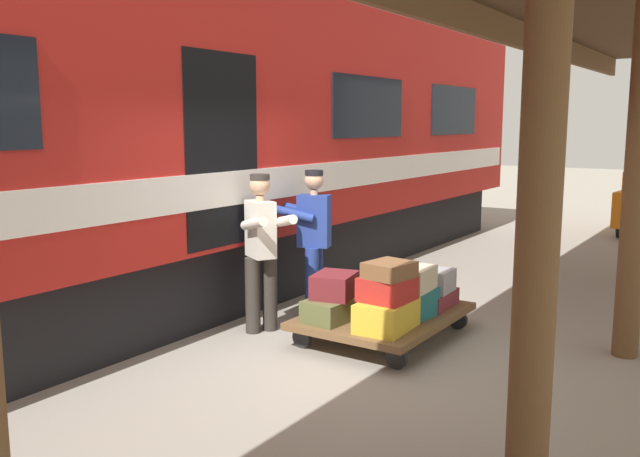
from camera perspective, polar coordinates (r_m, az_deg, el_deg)
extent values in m
plane|color=gray|center=(6.41, 4.25, -11.45)|extent=(60.00, 60.00, 0.00)
cylinder|color=brown|center=(6.94, 25.30, 3.69)|extent=(0.24, 0.24, 3.40)
cylinder|color=brown|center=(3.82, 18.04, 0.50)|extent=(0.24, 0.24, 3.40)
cube|color=#B21E19|center=(8.13, -16.32, 9.42)|extent=(3.00, 17.37, 2.90)
cube|color=black|center=(8.32, -15.75, -3.76)|extent=(2.55, 16.50, 0.90)
cube|color=silver|center=(7.07, -8.12, 3.32)|extent=(0.03, 17.02, 0.36)
cube|color=black|center=(12.26, 11.35, 9.79)|extent=(0.02, 1.91, 0.84)
cube|color=black|center=(9.53, 4.22, 10.23)|extent=(0.02, 1.91, 0.84)
cube|color=black|center=(7.09, -8.56, 6.57)|extent=(0.12, 1.10, 2.00)
cube|color=brown|center=(7.11, 5.42, -7.37)|extent=(1.33, 1.82, 0.07)
cylinder|color=black|center=(6.30, 6.53, -10.86)|extent=(0.21, 0.05, 0.21)
cylinder|color=black|center=(6.82, -1.53, -9.24)|extent=(0.21, 0.05, 0.21)
cylinder|color=black|center=(7.56, 11.63, -7.59)|extent=(0.21, 0.05, 0.21)
cylinder|color=black|center=(8.00, 4.53, -6.51)|extent=(0.21, 0.05, 0.21)
cube|color=maroon|center=(7.38, 9.34, -5.86)|extent=(0.46, 0.63, 0.17)
cube|color=gold|center=(6.50, 5.67, -7.33)|extent=(0.47, 0.66, 0.28)
cube|color=tan|center=(7.62, 5.25, -4.81)|extent=(0.58, 0.60, 0.30)
cube|color=#1E666B|center=(6.93, 7.63, -6.28)|extent=(0.45, 0.57, 0.29)
cube|color=#CC6B23|center=(7.20, 3.34, -5.78)|extent=(0.43, 0.58, 0.25)
cube|color=brown|center=(6.80, 1.18, -6.81)|extent=(0.43, 0.66, 0.22)
cube|color=maroon|center=(6.77, 1.26, -4.84)|extent=(0.48, 0.54, 0.24)
cube|color=beige|center=(6.84, 7.78, -4.20)|extent=(0.40, 0.48, 0.24)
cube|color=#AD231E|center=(6.45, 5.70, -5.10)|extent=(0.46, 0.47, 0.23)
cube|color=brown|center=(6.38, 5.91, -3.51)|extent=(0.44, 0.48, 0.15)
cube|color=#9EA0A5|center=(7.33, 9.70, -4.35)|extent=(0.37, 0.39, 0.24)
cylinder|color=navy|center=(7.94, -0.31, -4.32)|extent=(0.16, 0.16, 0.82)
cylinder|color=navy|center=(7.75, -0.68, -4.65)|extent=(0.16, 0.16, 0.82)
cube|color=navy|center=(7.71, -0.50, 0.66)|extent=(0.41, 0.33, 0.60)
cylinder|color=tan|center=(7.67, -0.51, 3.10)|extent=(0.09, 0.09, 0.06)
sphere|color=tan|center=(7.66, -0.51, 4.14)|extent=(0.22, 0.22, 0.22)
cylinder|color=black|center=(7.65, -0.51, 4.75)|extent=(0.21, 0.21, 0.06)
cylinder|color=navy|center=(7.91, -1.76, 1.59)|extent=(0.53, 0.27, 0.21)
cylinder|color=navy|center=(7.61, -2.41, 1.29)|extent=(0.53, 0.27, 0.21)
cylinder|color=#332D28|center=(7.25, -5.73, -5.66)|extent=(0.16, 0.16, 0.82)
cylinder|color=#332D28|center=(7.32, -4.27, -5.49)|extent=(0.16, 0.16, 0.82)
cube|color=silver|center=(7.14, -5.07, -0.05)|extent=(0.42, 0.37, 0.60)
cylinder|color=tan|center=(7.10, -5.11, 2.58)|extent=(0.09, 0.09, 0.06)
sphere|color=tan|center=(7.08, -5.13, 3.71)|extent=(0.22, 0.22, 0.22)
cylinder|color=#332D28|center=(7.07, -5.13, 4.37)|extent=(0.21, 0.21, 0.06)
cylinder|color=silver|center=(6.86, -5.61, 0.42)|extent=(0.51, 0.34, 0.21)
cylinder|color=silver|center=(6.99, -3.18, 0.61)|extent=(0.51, 0.34, 0.21)
cylinder|color=black|center=(14.44, 24.16, 0.06)|extent=(0.12, 0.40, 0.40)
cylinder|color=black|center=(15.61, 24.92, 0.63)|extent=(0.12, 0.40, 0.40)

